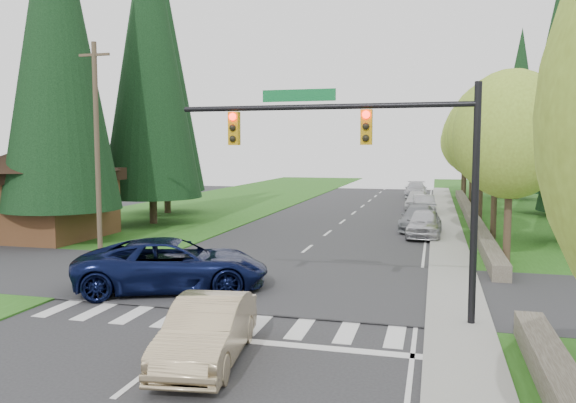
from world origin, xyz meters
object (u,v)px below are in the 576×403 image
at_px(sedan_champagne, 207,330).
at_px(suv_navy, 173,265).
at_px(parked_car_b, 419,218).
at_px(parked_car_c, 424,205).
at_px(parked_car_e, 416,190).
at_px(parked_car_a, 424,223).
at_px(parked_car_d, 417,200).

relative_size(sedan_champagne, suv_navy, 0.68).
bearing_deg(parked_car_b, parked_car_c, 93.06).
height_order(sedan_champagne, parked_car_e, parked_car_e).
height_order(parked_car_c, parked_car_e, parked_car_e).
bearing_deg(parked_car_a, parked_car_c, 93.31).
distance_m(parked_car_a, parked_car_e, 27.30).
bearing_deg(parked_car_d, parked_car_a, -86.44).
relative_size(parked_car_c, parked_car_d, 0.93).
height_order(suv_navy, parked_car_b, suv_navy).
distance_m(parked_car_a, parked_car_c, 11.94).
bearing_deg(suv_navy, parked_car_c, -37.89).
bearing_deg(sedan_champagne, parked_car_c, 74.63).
xyz_separation_m(parked_car_b, parked_car_d, (-0.51, 12.42, 0.06)).
relative_size(parked_car_c, parked_car_e, 0.81).
xyz_separation_m(suv_navy, parked_car_b, (7.95, 17.43, -0.18)).
height_order(suv_navy, parked_car_c, suv_navy).
distance_m(suv_navy, parked_car_a, 16.91).
height_order(parked_car_b, parked_car_c, parked_car_b).
relative_size(parked_car_a, parked_car_c, 1.06).
xyz_separation_m(sedan_champagne, parked_car_a, (4.56, 20.60, 0.05)).
bearing_deg(parked_car_c, parked_car_b, -95.94).
relative_size(parked_car_b, parked_car_e, 0.94).
xyz_separation_m(suv_navy, parked_car_d, (7.45, 29.85, -0.12)).
xyz_separation_m(sedan_champagne, parked_car_e, (3.16, 47.87, 0.05)).
bearing_deg(parked_car_d, suv_navy, -103.78).
distance_m(sedan_champagne, parked_car_b, 23.69).
bearing_deg(sedan_champagne, parked_car_b, 71.97).
bearing_deg(parked_car_a, sedan_champagne, -100.46).
height_order(parked_car_a, parked_car_e, parked_car_a).
height_order(suv_navy, parked_car_e, suv_navy).
bearing_deg(sedan_champagne, parked_car_d, 76.26).
relative_size(parked_car_a, parked_car_d, 0.99).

